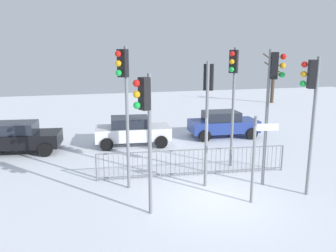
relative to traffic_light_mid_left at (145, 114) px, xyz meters
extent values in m
plane|color=white|center=(2.44, 0.46, -3.05)|extent=(60.00, 60.00, 0.00)
cylinder|color=slate|center=(0.14, 0.06, -0.97)|extent=(0.11, 0.11, 4.16)
cube|color=black|center=(-0.02, -0.01, 0.56)|extent=(0.32, 0.38, 0.90)
sphere|color=red|center=(-0.25, -0.10, 0.86)|extent=(0.20, 0.20, 0.20)
sphere|color=orange|center=(-0.25, -0.10, 0.56)|extent=(0.20, 0.20, 0.20)
sphere|color=green|center=(-0.25, -0.10, 0.26)|extent=(0.20, 0.20, 0.20)
cylinder|color=slate|center=(5.54, 0.02, -0.75)|extent=(0.11, 0.11, 4.60)
cube|color=black|center=(5.39, 0.09, 1.00)|extent=(0.33, 0.38, 0.90)
sphere|color=red|center=(5.16, 0.19, 1.30)|extent=(0.20, 0.20, 0.20)
sphere|color=orange|center=(5.16, 0.19, 1.00)|extent=(0.20, 0.20, 0.20)
sphere|color=green|center=(5.16, 0.19, 0.70)|extent=(0.20, 0.20, 0.20)
cylinder|color=slate|center=(2.49, 1.62, -0.83)|extent=(0.11, 0.11, 4.44)
cube|color=black|center=(2.58, 1.76, 0.84)|extent=(0.39, 0.35, 0.90)
sphere|color=red|center=(2.70, 1.98, 1.14)|extent=(0.20, 0.20, 0.20)
sphere|color=orange|center=(2.70, 1.98, 0.84)|extent=(0.20, 0.20, 0.20)
sphere|color=green|center=(2.70, 1.98, 0.54)|extent=(0.20, 0.20, 0.20)
cylinder|color=slate|center=(-0.20, 2.16, -0.59)|extent=(0.11, 0.11, 4.93)
cube|color=black|center=(-0.31, 2.04, 1.32)|extent=(0.38, 0.38, 0.90)
sphere|color=red|center=(-0.48, 1.86, 1.62)|extent=(0.20, 0.20, 0.20)
sphere|color=orange|center=(-0.48, 1.86, 1.32)|extent=(0.20, 0.20, 0.20)
sphere|color=green|center=(-0.48, 1.86, 1.02)|extent=(0.20, 0.20, 0.20)
cylinder|color=slate|center=(4.56, 1.20, -0.64)|extent=(0.11, 0.11, 4.84)
cube|color=black|center=(4.69, 1.10, 1.23)|extent=(0.36, 0.39, 0.90)
sphere|color=red|center=(4.90, 0.96, 1.53)|extent=(0.20, 0.20, 0.20)
sphere|color=orange|center=(4.90, 0.96, 1.23)|extent=(0.20, 0.20, 0.20)
sphere|color=green|center=(4.90, 0.96, 0.93)|extent=(0.20, 0.20, 0.20)
cylinder|color=slate|center=(4.35, 3.42, -0.59)|extent=(0.11, 0.11, 4.92)
cube|color=black|center=(4.23, 3.30, 1.31)|extent=(0.38, 0.38, 0.90)
sphere|color=red|center=(4.06, 3.11, 1.61)|extent=(0.20, 0.20, 0.20)
sphere|color=orange|center=(4.06, 3.11, 1.31)|extent=(0.20, 0.20, 0.20)
sphere|color=green|center=(4.06, 3.11, 1.01)|extent=(0.20, 0.20, 0.20)
cylinder|color=slate|center=(3.42, -0.05, -1.64)|extent=(0.09, 0.09, 2.83)
cube|color=white|center=(3.81, -0.11, -0.58)|extent=(0.70, 0.14, 0.22)
cube|color=slate|center=(2.42, 2.71, -2.00)|extent=(7.36, 0.77, 0.04)
cube|color=slate|center=(2.42, 2.71, -2.93)|extent=(7.36, 0.77, 0.04)
cylinder|color=slate|center=(-1.17, 3.07, -2.53)|extent=(0.02, 0.02, 1.05)
cylinder|color=slate|center=(-0.99, 3.05, -2.53)|extent=(0.02, 0.02, 1.05)
cylinder|color=slate|center=(-0.81, 3.03, -2.53)|extent=(0.02, 0.02, 1.05)
cylinder|color=slate|center=(-0.63, 3.02, -2.53)|extent=(0.02, 0.02, 1.05)
cylinder|color=slate|center=(-0.45, 3.00, -2.53)|extent=(0.02, 0.02, 1.05)
cylinder|color=slate|center=(-0.27, 2.98, -2.53)|extent=(0.02, 0.02, 1.05)
cylinder|color=slate|center=(-0.09, 2.96, -2.53)|extent=(0.02, 0.02, 1.05)
cylinder|color=slate|center=(0.09, 2.94, -2.53)|extent=(0.02, 0.02, 1.05)
cylinder|color=slate|center=(0.26, 2.93, -2.53)|extent=(0.02, 0.02, 1.05)
cylinder|color=slate|center=(0.44, 2.91, -2.53)|extent=(0.02, 0.02, 1.05)
cylinder|color=slate|center=(0.62, 2.89, -2.53)|extent=(0.02, 0.02, 1.05)
cylinder|color=slate|center=(0.80, 2.87, -2.53)|extent=(0.02, 0.02, 1.05)
cylinder|color=slate|center=(0.98, 2.85, -2.53)|extent=(0.02, 0.02, 1.05)
cylinder|color=slate|center=(1.16, 2.84, -2.53)|extent=(0.02, 0.02, 1.05)
cylinder|color=slate|center=(1.34, 2.82, -2.53)|extent=(0.02, 0.02, 1.05)
cylinder|color=slate|center=(1.52, 2.80, -2.53)|extent=(0.02, 0.02, 1.05)
cylinder|color=slate|center=(1.70, 2.78, -2.53)|extent=(0.02, 0.02, 1.05)
cylinder|color=slate|center=(1.88, 2.76, -2.53)|extent=(0.02, 0.02, 1.05)
cylinder|color=slate|center=(2.06, 2.75, -2.53)|extent=(0.02, 0.02, 1.05)
cylinder|color=slate|center=(2.24, 2.73, -2.53)|extent=(0.02, 0.02, 1.05)
cylinder|color=slate|center=(2.42, 2.71, -2.53)|extent=(0.02, 0.02, 1.05)
cylinder|color=slate|center=(2.60, 2.69, -2.53)|extent=(0.02, 0.02, 1.05)
cylinder|color=slate|center=(2.78, 2.68, -2.53)|extent=(0.02, 0.02, 1.05)
cylinder|color=slate|center=(2.96, 2.66, -2.53)|extent=(0.02, 0.02, 1.05)
cylinder|color=slate|center=(3.14, 2.64, -2.53)|extent=(0.02, 0.02, 1.05)
cylinder|color=slate|center=(3.32, 2.62, -2.53)|extent=(0.02, 0.02, 1.05)
cylinder|color=slate|center=(3.49, 2.60, -2.53)|extent=(0.02, 0.02, 1.05)
cylinder|color=slate|center=(3.67, 2.59, -2.53)|extent=(0.02, 0.02, 1.05)
cylinder|color=slate|center=(3.85, 2.57, -2.53)|extent=(0.02, 0.02, 1.05)
cylinder|color=slate|center=(4.03, 2.55, -2.53)|extent=(0.02, 0.02, 1.05)
cylinder|color=slate|center=(4.21, 2.53, -2.53)|extent=(0.02, 0.02, 1.05)
cylinder|color=slate|center=(4.39, 2.51, -2.53)|extent=(0.02, 0.02, 1.05)
cylinder|color=slate|center=(4.57, 2.50, -2.53)|extent=(0.02, 0.02, 1.05)
cylinder|color=slate|center=(4.75, 2.48, -2.53)|extent=(0.02, 0.02, 1.05)
cylinder|color=slate|center=(4.93, 2.46, -2.53)|extent=(0.02, 0.02, 1.05)
cylinder|color=slate|center=(5.11, 2.44, -2.53)|extent=(0.02, 0.02, 1.05)
cylinder|color=slate|center=(5.29, 2.42, -2.53)|extent=(0.02, 0.02, 1.05)
cylinder|color=slate|center=(5.47, 2.41, -2.53)|extent=(0.02, 0.02, 1.05)
cylinder|color=slate|center=(5.65, 2.39, -2.53)|extent=(0.02, 0.02, 1.05)
cylinder|color=slate|center=(5.83, 2.37, -2.53)|extent=(0.02, 0.02, 1.05)
cylinder|color=slate|center=(6.01, 2.35, -2.53)|extent=(0.02, 0.02, 1.05)
cylinder|color=slate|center=(-1.26, 3.08, -2.53)|extent=(0.06, 0.06, 1.05)
cylinder|color=slate|center=(6.10, 2.34, -2.53)|extent=(0.06, 0.06, 1.05)
cube|color=navy|center=(6.11, 8.16, -2.41)|extent=(3.91, 1.96, 0.65)
cube|color=#1E232D|center=(5.96, 8.17, -1.86)|extent=(2.00, 1.63, 0.55)
cylinder|color=black|center=(7.51, 8.91, -2.73)|extent=(0.65, 0.26, 0.64)
cylinder|color=black|center=(7.40, 7.22, -2.73)|extent=(0.65, 0.26, 0.64)
cylinder|color=black|center=(4.82, 9.10, -2.73)|extent=(0.65, 0.26, 0.64)
cylinder|color=black|center=(4.70, 7.40, -2.73)|extent=(0.65, 0.26, 0.64)
cube|color=silver|center=(0.88, 7.78, -2.41)|extent=(3.94, 2.04, 0.65)
cube|color=#1E232D|center=(0.73, 7.80, -1.86)|extent=(2.03, 1.67, 0.55)
cylinder|color=black|center=(2.30, 8.51, -2.73)|extent=(0.66, 0.28, 0.64)
cylinder|color=black|center=(2.15, 6.81, -2.73)|extent=(0.66, 0.28, 0.64)
cylinder|color=black|center=(-0.39, 8.75, -2.73)|extent=(0.66, 0.28, 0.64)
cylinder|color=black|center=(-0.54, 7.06, -2.73)|extent=(0.66, 0.28, 0.64)
cube|color=black|center=(-4.60, 7.85, -2.41)|extent=(3.98, 2.15, 0.65)
cube|color=#1E232D|center=(-4.75, 7.87, -1.86)|extent=(2.07, 1.72, 0.55)
cylinder|color=black|center=(-3.16, 8.53, -2.73)|extent=(0.66, 0.30, 0.64)
cylinder|color=black|center=(-3.36, 6.84, -2.73)|extent=(0.66, 0.30, 0.64)
cylinder|color=#473828|center=(16.04, 19.14, -1.09)|extent=(0.32, 0.32, 3.93)
cylinder|color=#473828|center=(15.41, 18.66, 1.00)|extent=(1.09, 1.38, 1.16)
cylinder|color=#473828|center=(16.00, 18.74, 0.13)|extent=(0.91, 0.20, 1.27)
cylinder|color=#473828|center=(15.53, 18.62, 0.31)|extent=(1.16, 1.13, 0.98)
cylinder|color=#473828|center=(16.28, 19.47, 0.56)|extent=(0.81, 0.62, 1.45)
camera|label=1|loc=(-1.80, -9.13, 1.69)|focal=36.21mm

